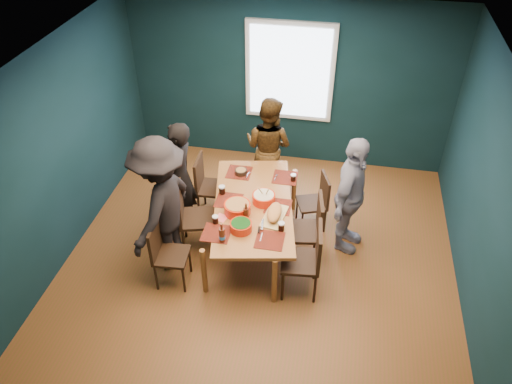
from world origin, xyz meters
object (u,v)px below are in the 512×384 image
chair_left_far (207,182)px  chair_right_far (318,198)px  chair_left_near (164,250)px  person_right (350,196)px  chair_left_mid (190,213)px  chair_right_near (309,256)px  bowl_herbs (241,226)px  cutting_board (274,213)px  bowl_salad (237,208)px  dining_table (253,208)px  bowl_dumpling (264,198)px  person_back (268,147)px  person_near_left (162,205)px  chair_right_mid (310,226)px  person_far_left (180,178)px

chair_left_far → chair_right_far: chair_left_far is taller
chair_left_near → person_right: (2.14, 1.06, 0.32)m
chair_left_mid → chair_right_near: bearing=-32.1°
chair_left_far → bowl_herbs: 1.35m
chair_right_far → cutting_board: size_ratio=1.38×
chair_right_near → bowl_salad: 1.06m
dining_table → bowl_dumpling: bowl_dumpling is taller
dining_table → chair_left_mid: 0.82m
bowl_dumpling → cutting_board: 0.32m
dining_table → chair_right_far: chair_right_far is taller
chair_right_far → person_back: bearing=119.2°
chair_right_near → person_right: person_right is taller
person_near_left → chair_left_near: bearing=26.1°
chair_left_near → chair_right_mid: (1.69, 0.70, 0.06)m
chair_left_far → person_right: 2.03m
person_far_left → person_right: size_ratio=0.98×
chair_right_near → cutting_board: 0.68m
bowl_dumpling → cutting_board: bearing=-56.2°
chair_left_far → person_near_left: size_ratio=0.51×
chair_right_near → person_right: 1.02m
chair_left_mid → chair_right_mid: (1.55, 0.05, -0.01)m
dining_table → person_right: (1.20, 0.26, 0.17)m
chair_left_far → cutting_board: chair_left_far is taller
bowl_salad → bowl_herbs: bowl_salad is taller
chair_left_far → person_far_left: size_ratio=0.57×
chair_left_mid → cutting_board: chair_left_mid is taller
chair_left_near → person_near_left: 0.54m
chair_left_near → bowl_dumpling: (1.06, 0.86, 0.29)m
chair_left_near → bowl_herbs: 0.98m
chair_right_mid → person_near_left: (-1.79, -0.35, 0.34)m
chair_right_far → person_far_left: bearing=170.4°
person_back → bowl_dumpling: size_ratio=5.32×
chair_left_near → cutting_board: size_ratio=1.46×
chair_right_mid → bowl_dumpling: size_ratio=3.35×
person_near_left → bowl_herbs: bearing=95.9°
chair_left_mid → chair_right_near: (1.59, -0.48, -0.01)m
dining_table → chair_left_far: (-0.78, 0.58, -0.13)m
cutting_board → chair_left_mid: bearing=-174.3°
dining_table → bowl_salad: bowl_salad is taller
chair_right_far → bowl_herbs: bowl_herbs is taller
chair_right_far → chair_left_mid: bearing=-174.7°
chair_left_far → chair_right_far: bearing=-2.4°
chair_right_near → person_back: (-0.81, 1.93, 0.21)m
chair_left_near → bowl_dumpling: bowl_dumpling is taller
chair_right_near → chair_left_near: bearing=180.0°
chair_right_near → person_right: size_ratio=0.59×
person_back → bowl_dumpling: person_back is taller
chair_left_near → person_far_left: 1.11m
chair_left_mid → person_back: 1.66m
person_back → dining_table: bearing=111.4°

